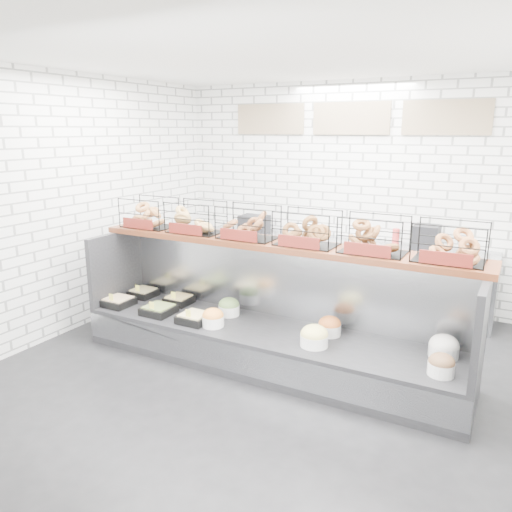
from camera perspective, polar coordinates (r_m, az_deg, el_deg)
The scene contains 5 objects.
ground at distance 5.05m, azimuth -0.46°, elevation -13.61°, with size 5.50×5.50×0.00m, color black.
room_shell at distance 5.00m, azimuth 2.88°, elevation 10.80°, with size 5.02×5.51×3.01m.
display_case at distance 5.18m, azimuth 1.36°, elevation -8.85°, with size 4.00×0.90×1.20m.
bagel_shelf at distance 5.01m, azimuth 2.41°, elevation 3.08°, with size 4.10×0.50×0.40m.
prep_counter at distance 6.95m, azimuth 9.22°, elevation -1.68°, with size 4.00×0.60×1.20m.
Camera 1 is at (2.16, -3.90, 2.36)m, focal length 35.00 mm.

